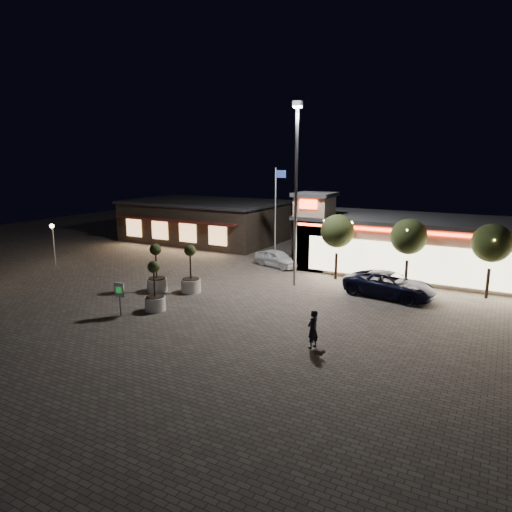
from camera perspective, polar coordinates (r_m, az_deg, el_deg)
The scene contains 17 objects.
ground at distance 26.53m, azimuth -6.32°, elevation -7.14°, with size 90.00×90.00×0.00m, color #675E53.
retail_building at distance 37.18m, azimuth 20.53°, elevation 1.24°, with size 20.40×8.40×6.10m.
restaurant_building at distance 49.89m, azimuth -6.45°, elevation 4.45°, with size 16.40×11.00×4.30m.
floodlight_pole at distance 31.12m, azimuth 5.04°, elevation 8.93°, with size 0.60×0.40×12.38m.
flagpole at distance 37.47m, azimuth 2.58°, elevation 5.99°, with size 0.95×0.10×8.00m.
lamp_post_west at distance 41.15m, azimuth -24.06°, elevation 2.28°, with size 0.36×0.36×3.48m.
string_tree_a at distance 33.55m, azimuth 10.13°, elevation 3.07°, with size 2.42×2.42×4.79m.
string_tree_b at distance 32.34m, azimuth 18.55°, elevation 2.30°, with size 2.42×2.42×4.79m.
string_tree_c at distance 31.87m, azimuth 27.40°, elevation 1.43°, with size 2.42×2.42×4.79m.
pickup_truck at distance 30.49m, azimuth 16.32°, elevation -3.45°, with size 2.64×5.72×1.59m, color black.
white_sedan at distance 37.40m, azimuth 2.64°, elevation -0.30°, with size 1.65×4.11×1.40m, color white.
pedestrian at distance 21.66m, azimuth 7.12°, elevation -9.07°, with size 0.67×0.44×1.83m, color black.
dog at distance 20.89m, azimuth 8.02°, elevation -11.84°, with size 0.51×0.23×0.27m.
planter_left at distance 31.04m, azimuth -12.30°, elevation -2.56°, with size 1.32×1.32×3.25m.
planter_mid at distance 27.28m, azimuth -12.52°, elevation -4.80°, with size 1.20×1.20×2.96m.
planter_right at distance 30.52m, azimuth -8.15°, elevation -2.68°, with size 1.31×1.31×3.21m.
valet_sign at distance 26.76m, azimuth -16.72°, elevation -4.42°, with size 0.63×0.17×1.91m.
Camera 1 is at (14.50, -20.45, 8.68)m, focal length 32.00 mm.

